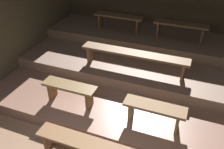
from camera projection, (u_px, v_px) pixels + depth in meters
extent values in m
cube|color=#A37A5E|center=(122.00, 101.00, 5.12)|extent=(6.04, 6.13, 0.08)
cube|color=brown|center=(155.00, 11.00, 6.60)|extent=(6.04, 0.06, 2.23)
cube|color=brown|center=(10.00, 33.00, 5.30)|extent=(0.06, 6.13, 2.23)
cube|color=#A37562|center=(132.00, 78.00, 5.57)|extent=(5.24, 3.96, 0.24)
cube|color=#A07C67|center=(140.00, 57.00, 5.94)|extent=(5.24, 2.67, 0.24)
cube|color=#99795E|center=(147.00, 38.00, 6.30)|extent=(5.24, 1.40, 0.24)
cube|color=#8F633F|center=(97.00, 146.00, 3.57)|extent=(1.98, 0.30, 0.05)
cube|color=brown|center=(49.00, 139.00, 3.95)|extent=(0.05, 0.24, 0.35)
cube|color=olive|center=(69.00, 86.00, 4.46)|extent=(1.04, 0.30, 0.05)
cube|color=brown|center=(52.00, 90.00, 4.69)|extent=(0.05, 0.24, 0.35)
cube|color=brown|center=(89.00, 99.00, 4.45)|extent=(0.05, 0.24, 0.35)
cube|color=olive|center=(155.00, 107.00, 3.97)|extent=(1.04, 0.30, 0.05)
cube|color=olive|center=(131.00, 110.00, 4.20)|extent=(0.05, 0.24, 0.35)
cube|color=olive|center=(178.00, 122.00, 3.95)|extent=(0.05, 0.24, 0.35)
cube|color=olive|center=(134.00, 53.00, 5.02)|extent=(2.31, 0.30, 0.05)
cube|color=brown|center=(90.00, 54.00, 5.45)|extent=(0.05, 0.24, 0.35)
cube|color=brown|center=(183.00, 71.00, 4.82)|extent=(0.05, 0.24, 0.35)
cube|color=olive|center=(119.00, 16.00, 6.26)|extent=(1.30, 0.30, 0.05)
cube|color=olive|center=(101.00, 21.00, 6.54)|extent=(0.05, 0.24, 0.35)
cube|color=olive|center=(138.00, 26.00, 6.21)|extent=(0.05, 0.24, 0.35)
cube|color=olive|center=(181.00, 24.00, 5.78)|extent=(1.30, 0.30, 0.05)
cube|color=#895945|center=(158.00, 29.00, 6.05)|extent=(0.05, 0.24, 0.35)
cube|color=#895945|center=(202.00, 35.00, 5.72)|extent=(0.05, 0.24, 0.35)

